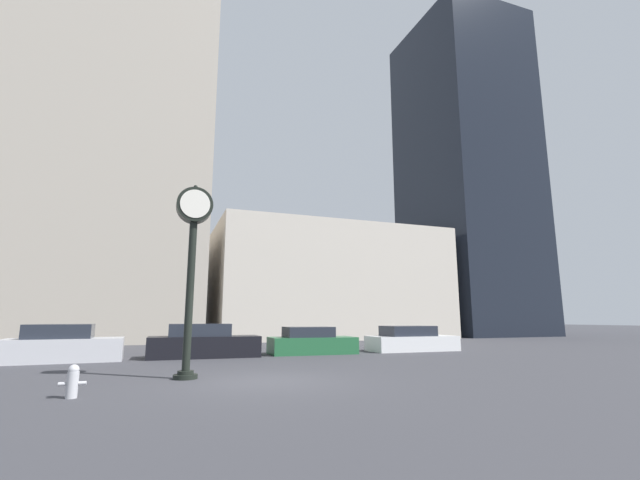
% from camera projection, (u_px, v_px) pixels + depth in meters
% --- Properties ---
extents(ground_plane, '(200.00, 200.00, 0.00)m').
position_uv_depth(ground_plane, '(263.00, 382.00, 11.27)').
color(ground_plane, '#38383D').
extents(building_tall_tower, '(14.52, 12.00, 34.89)m').
position_uv_depth(building_tall_tower, '(114.00, 117.00, 34.14)').
color(building_tall_tower, '#ADA393').
rests_on(building_tall_tower, ground_plane).
extents(building_storefront_row, '(19.35, 12.00, 9.24)m').
position_uv_depth(building_storefront_row, '(325.00, 284.00, 37.98)').
color(building_storefront_row, beige).
rests_on(building_storefront_row, ground_plane).
extents(building_glass_modern, '(10.33, 12.00, 33.51)m').
position_uv_depth(building_glass_modern, '(465.00, 175.00, 45.67)').
color(building_glass_modern, black).
rests_on(building_glass_modern, ground_plane).
extents(street_clock, '(1.03, 0.66, 5.56)m').
position_uv_depth(street_clock, '(193.00, 242.00, 12.44)').
color(street_clock, black).
rests_on(street_clock, ground_plane).
extents(car_silver, '(4.24, 2.04, 1.42)m').
position_uv_depth(car_silver, '(63.00, 346.00, 16.48)').
color(car_silver, '#BCBCC1').
rests_on(car_silver, ground_plane).
extents(car_black, '(4.65, 1.86, 1.41)m').
position_uv_depth(car_black, '(203.00, 343.00, 18.31)').
color(car_black, black).
rests_on(car_black, ground_plane).
extents(car_green, '(4.07, 2.00, 1.25)m').
position_uv_depth(car_green, '(311.00, 342.00, 20.10)').
color(car_green, '#236038').
rests_on(car_green, ground_plane).
extents(car_white, '(4.56, 1.98, 1.26)m').
position_uv_depth(car_white, '(411.00, 340.00, 21.96)').
color(car_white, silver).
rests_on(car_white, ground_plane).
extents(fire_hydrant_near, '(0.52, 0.23, 0.68)m').
position_uv_depth(fire_hydrant_near, '(73.00, 381.00, 8.98)').
color(fire_hydrant_near, '#B7B7BC').
rests_on(fire_hydrant_near, ground_plane).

